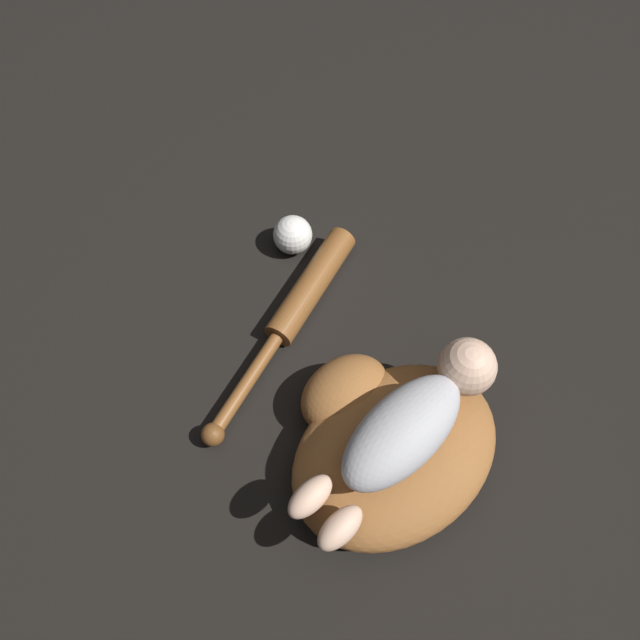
{
  "coord_description": "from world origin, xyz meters",
  "views": [
    {
      "loc": [
        -0.38,
        -0.09,
        1.01
      ],
      "look_at": [
        0.08,
        0.19,
        0.08
      ],
      "focal_mm": 35.0,
      "sensor_mm": 36.0,
      "label": 1
    }
  ],
  "objects_px": {
    "baseball_bat": "(298,306)",
    "baseball": "(293,235)",
    "baseball_glove": "(386,442)",
    "baby_figure": "(412,422)"
  },
  "relations": [
    {
      "from": "baseball",
      "to": "baby_figure",
      "type": "bearing_deg",
      "value": -124.8
    },
    {
      "from": "baby_figure",
      "to": "baseball",
      "type": "relative_size",
      "value": 5.07
    },
    {
      "from": "baseball_glove",
      "to": "baby_figure",
      "type": "bearing_deg",
      "value": -62.67
    },
    {
      "from": "baby_figure",
      "to": "baseball_bat",
      "type": "bearing_deg",
      "value": 64.32
    },
    {
      "from": "baseball_glove",
      "to": "baby_figure",
      "type": "relative_size",
      "value": 1.1
    },
    {
      "from": "baby_figure",
      "to": "baseball",
      "type": "height_order",
      "value": "baby_figure"
    },
    {
      "from": "baby_figure",
      "to": "baseball",
      "type": "distance_m",
      "value": 0.48
    },
    {
      "from": "baseball_bat",
      "to": "baseball",
      "type": "relative_size",
      "value": 6.27
    },
    {
      "from": "baby_figure",
      "to": "baseball_bat",
      "type": "xyz_separation_m",
      "value": [
        0.14,
        0.29,
        -0.12
      ]
    },
    {
      "from": "baseball_bat",
      "to": "baby_figure",
      "type": "bearing_deg",
      "value": -115.68
    }
  ]
}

